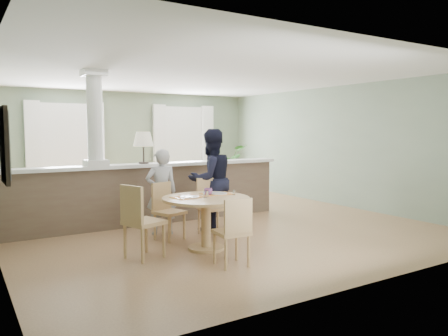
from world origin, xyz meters
TOP-DOWN VIEW (x-y plane):
  - ground at (0.00, 0.00)m, footprint 8.00×8.00m
  - room_shell at (-0.03, 0.63)m, footprint 7.02×8.02m
  - pony_wall at (-0.99, 0.20)m, footprint 5.32×0.38m
  - sofa at (-0.83, 1.48)m, footprint 3.08×1.52m
  - houseplant at (1.99, 2.38)m, footprint 1.57×1.52m
  - dining_table at (-0.90, -1.80)m, footprint 1.25×1.25m
  - chair_far_boy at (-1.13, -0.95)m, footprint 0.51×0.51m
  - chair_far_man at (-0.39, -1.05)m, footprint 0.47×0.47m
  - chair_near at (-1.00, -2.70)m, footprint 0.43×0.43m
  - chair_side at (-1.88, -1.77)m, footprint 0.57×0.57m
  - child_person at (-1.07, -0.63)m, footprint 0.57×0.44m
  - man_person at (-0.22, -0.77)m, footprint 0.88×0.71m

SIDE VIEW (x-z plane):
  - ground at x=0.00m, z-range 0.00..0.00m
  - sofa at x=-0.83m, z-range 0.00..0.86m
  - chair_near at x=-1.00m, z-range 0.05..0.92m
  - chair_far_boy at x=-1.13m, z-range 0.05..0.93m
  - chair_far_man at x=-0.39m, z-range 0.05..0.97m
  - chair_side at x=-1.88m, z-range 0.05..1.05m
  - dining_table at x=-0.90m, z-range 0.17..1.03m
  - houseplant at x=1.99m, z-range 0.00..1.33m
  - child_person at x=-1.07m, z-range 0.00..1.41m
  - pony_wall at x=-0.99m, z-range -0.64..2.06m
  - man_person at x=-0.22m, z-range 0.00..1.73m
  - room_shell at x=-0.03m, z-range 0.46..3.17m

